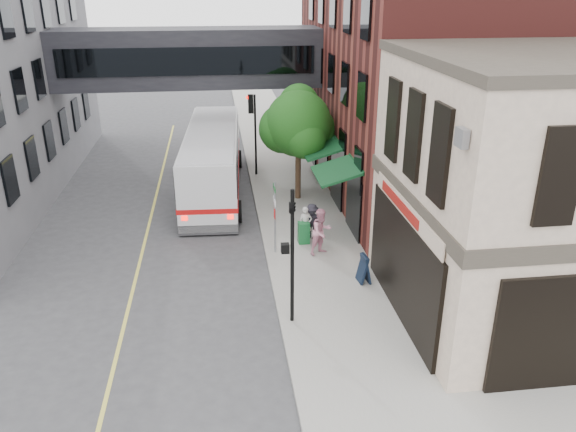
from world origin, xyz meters
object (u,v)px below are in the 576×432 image
object	(u,v)px
pedestrian_a	(306,224)
pedestrian_b	(321,232)
bus	(213,158)
newspaper_box	(304,233)
pedestrian_c	(312,221)
sandwich_board	(364,269)

from	to	relation	value
pedestrian_a	pedestrian_b	distance (m)	1.34
bus	newspaper_box	xyz separation A→B (m)	(3.65, -7.31, -1.18)
pedestrian_a	newspaper_box	xyz separation A→B (m)	(-0.10, -0.18, -0.30)
pedestrian_a	pedestrian_b	world-z (taller)	pedestrian_b
bus	pedestrian_a	bearing A→B (deg)	-62.25
pedestrian_c	newspaper_box	size ratio (longest dim) A/B	1.71
newspaper_box	bus	bearing A→B (deg)	114.78
newspaper_box	sandwich_board	xyz separation A→B (m)	(1.65, -3.54, 0.07)
pedestrian_a	pedestrian_b	bearing A→B (deg)	-67.69
bus	pedestrian_c	bearing A→B (deg)	-59.67
newspaper_box	sandwich_board	bearing A→B (deg)	-66.71
bus	pedestrian_b	bearing A→B (deg)	-63.46
sandwich_board	pedestrian_a	bearing A→B (deg)	106.09
sandwich_board	bus	bearing A→B (deg)	109.48
bus	pedestrian_a	world-z (taller)	bus
bus	newspaper_box	size ratio (longest dim) A/B	13.11
bus	newspaper_box	bearing A→B (deg)	-63.46
pedestrian_b	pedestrian_c	distance (m)	1.48
pedestrian_b	pedestrian_a	bearing A→B (deg)	81.03
pedestrian_b	sandwich_board	world-z (taller)	pedestrian_b
sandwich_board	pedestrian_c	bearing A→B (deg)	101.14
bus	pedestrian_a	distance (m)	8.11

